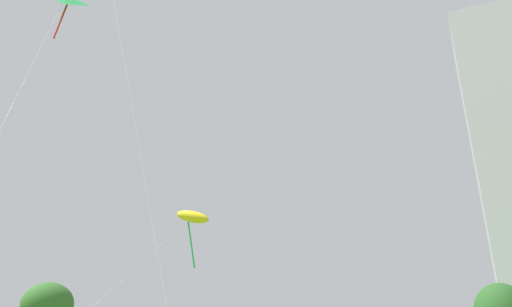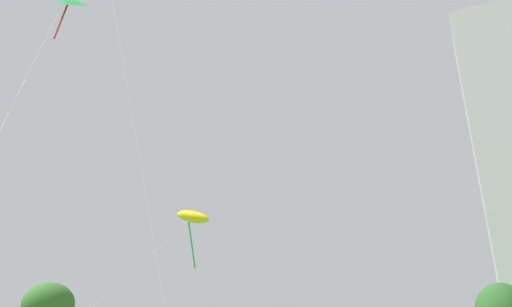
{
  "view_description": "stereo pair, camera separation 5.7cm",
  "coord_description": "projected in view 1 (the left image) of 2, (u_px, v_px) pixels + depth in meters",
  "views": [
    {
      "loc": [
        4.17,
        -7.65,
        1.92
      ],
      "look_at": [
        1.42,
        12.46,
        10.54
      ],
      "focal_mm": 35.0,
      "sensor_mm": 36.0,
      "label": 1
    },
    {
      "loc": [
        4.23,
        -7.65,
        1.92
      ],
      "look_at": [
        1.42,
        12.46,
        10.54
      ],
      "focal_mm": 35.0,
      "sensor_mm": 36.0,
      "label": 2
    }
  ],
  "objects": [
    {
      "name": "park_tree_1",
      "position": [
        47.0,
        306.0,
        38.66
      ],
      "size": [
        3.95,
        3.95,
        7.93
      ],
      "color": "brown",
      "rests_on": "ground"
    },
    {
      "name": "kite_flying_2",
      "position": [
        193.0,
        218.0,
        30.29
      ],
      "size": [
        6.72,
        10.17,
        10.84
      ],
      "color": "silver",
      "rests_on": "ground"
    }
  ]
}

